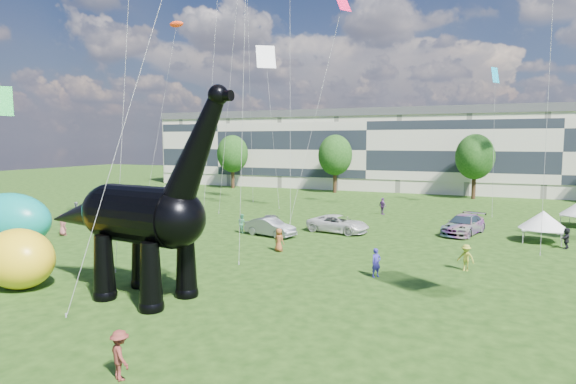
% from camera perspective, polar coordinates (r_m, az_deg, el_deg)
% --- Properties ---
extents(ground, '(220.00, 220.00, 0.00)m').
position_cam_1_polar(ground, '(22.02, -7.07, -15.21)').
color(ground, '#16330C').
rests_on(ground, ground).
extents(terrace_row, '(78.00, 11.00, 12.00)m').
position_cam_1_polar(terrace_row, '(81.80, 10.21, 4.61)').
color(terrace_row, beige).
rests_on(terrace_row, ground).
extents(tree_far_left, '(5.20, 5.20, 9.44)m').
position_cam_1_polar(tree_far_left, '(81.44, -6.59, 4.87)').
color(tree_far_left, '#382314').
rests_on(tree_far_left, ground).
extents(tree_mid_left, '(5.20, 5.20, 9.44)m').
position_cam_1_polar(tree_mid_left, '(74.17, 5.61, 4.76)').
color(tree_mid_left, '#382314').
rests_on(tree_mid_left, ground).
extents(tree_mid_right, '(5.20, 5.20, 9.44)m').
position_cam_1_polar(tree_mid_right, '(70.74, 21.29, 4.31)').
color(tree_mid_right, '#382314').
rests_on(tree_mid_right, ground).
extents(dinosaur_sculpture, '(13.33, 4.20, 10.85)m').
position_cam_1_polar(dinosaur_sculpture, '(25.67, -17.59, -2.90)').
color(dinosaur_sculpture, black).
rests_on(dinosaur_sculpture, ground).
extents(car_silver, '(2.71, 4.22, 1.34)m').
position_cam_1_polar(car_silver, '(43.40, -2.18, -3.61)').
color(car_silver, '#B5B5BA').
rests_on(car_silver, ground).
extents(car_grey, '(4.81, 2.65, 1.50)m').
position_cam_1_polar(car_grey, '(40.54, -2.12, -4.18)').
color(car_grey, slate).
rests_on(car_grey, ground).
extents(car_white, '(5.80, 3.43, 1.51)m').
position_cam_1_polar(car_white, '(42.30, 5.97, -3.77)').
color(car_white, silver).
rests_on(car_white, ground).
extents(car_dark, '(3.84, 6.19, 1.67)m').
position_cam_1_polar(car_dark, '(43.87, 20.11, -3.65)').
color(car_dark, '#595960').
rests_on(car_dark, ground).
extents(gazebo_near, '(3.91, 3.91, 2.50)m').
position_cam_1_polar(gazebo_near, '(42.96, 27.99, -2.96)').
color(gazebo_near, white).
rests_on(gazebo_near, ground).
extents(gazebo_left, '(4.79, 4.79, 2.82)m').
position_cam_1_polar(gazebo_left, '(59.39, -14.12, 0.11)').
color(gazebo_left, silver).
rests_on(gazebo_left, ground).
extents(inflatable_teal, '(7.14, 5.08, 4.12)m').
position_cam_1_polar(inflatable_teal, '(41.63, -30.07, -2.91)').
color(inflatable_teal, '#0B8A80').
rests_on(inflatable_teal, ground).
extents(inflatable_yellow, '(4.58, 3.71, 3.27)m').
position_cam_1_polar(inflatable_yellow, '(30.00, -29.26, -6.91)').
color(inflatable_yellow, yellow).
rests_on(inflatable_yellow, ground).
extents(visitors, '(47.84, 41.88, 1.85)m').
position_cam_1_polar(visitors, '(36.87, 0.96, -5.04)').
color(visitors, '#9F514F').
rests_on(visitors, ground).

